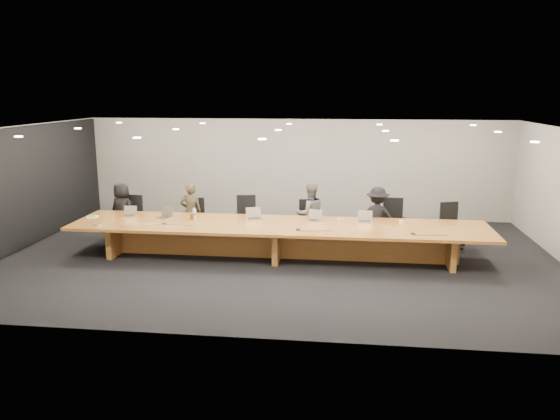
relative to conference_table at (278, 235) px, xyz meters
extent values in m
plane|color=black|center=(0.00, 0.00, -0.52)|extent=(12.00, 12.00, 0.00)
cube|color=#B4B0A4|center=(0.00, 4.00, 0.88)|extent=(12.00, 0.02, 2.80)
cube|color=black|center=(-5.94, 0.00, 0.85)|extent=(0.08, 7.84, 2.74)
cube|color=brown|center=(0.00, 0.00, 0.20)|extent=(9.00, 1.80, 0.06)
cube|color=brown|center=(0.00, 0.00, -0.18)|extent=(7.65, 0.15, 0.69)
cube|color=brown|center=(-3.60, 0.00, -0.18)|extent=(0.12, 1.26, 0.69)
cube|color=brown|center=(0.00, 0.00, -0.18)|extent=(0.12, 1.26, 0.69)
cube|color=brown|center=(3.60, 0.00, -0.18)|extent=(0.12, 1.26, 0.69)
imported|color=black|center=(-4.00, 1.13, 0.17)|extent=(0.78, 0.63, 1.39)
imported|color=#352F1D|center=(-2.29, 1.21, 0.18)|extent=(0.58, 0.46, 1.40)
imported|color=#5A5A5D|center=(0.61, 1.17, 0.21)|extent=(0.87, 0.78, 1.47)
imported|color=black|center=(2.16, 1.13, 0.19)|extent=(0.96, 0.62, 1.41)
cylinder|color=silver|center=(-1.93, 0.25, 0.35)|extent=(0.09, 0.09, 0.24)
cylinder|color=maroon|center=(-1.97, 0.22, 0.29)|extent=(0.12, 0.12, 0.11)
cone|color=silver|center=(1.30, 0.34, 0.27)|extent=(0.09, 0.09, 0.09)
cone|color=white|center=(2.62, 0.24, 0.28)|extent=(0.11, 0.11, 0.10)
cube|color=white|center=(-4.30, 0.17, 0.24)|extent=(0.31, 0.28, 0.02)
cube|color=#52AF2E|center=(-4.31, 0.16, 0.26)|extent=(0.20, 0.15, 0.03)
cube|color=silver|center=(-3.85, -0.56, 0.24)|extent=(0.23, 0.20, 0.03)
cone|color=black|center=(-2.46, -0.29, 0.24)|extent=(0.14, 0.14, 0.03)
cone|color=black|center=(0.46, -0.44, 0.24)|extent=(0.12, 0.12, 0.03)
cone|color=black|center=(2.79, -0.50, 0.24)|extent=(0.14, 0.14, 0.03)
camera|label=1|loc=(1.42, -11.35, 3.04)|focal=35.00mm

